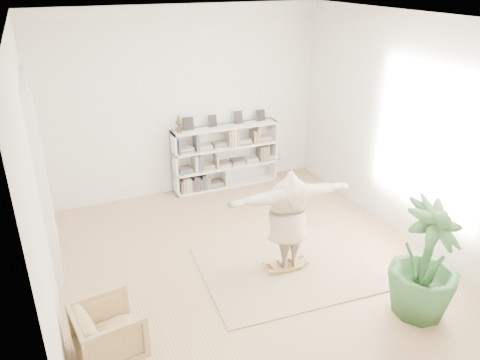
{
  "coord_description": "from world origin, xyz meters",
  "views": [
    {
      "loc": [
        -2.52,
        -5.48,
        4.16
      ],
      "look_at": [
        0.03,
        0.4,
        1.25
      ],
      "focal_mm": 35.0,
      "sensor_mm": 36.0,
      "label": 1
    }
  ],
  "objects_px": {
    "person": "(288,217)",
    "houseplant": "(426,261)",
    "rocker_board": "(286,265)",
    "bookshelf": "(225,157)",
    "armchair": "(109,332)"
  },
  "relations": [
    {
      "from": "person",
      "to": "houseplant",
      "type": "xyz_separation_m",
      "value": [
        1.12,
        -1.55,
        -0.09
      ]
    },
    {
      "from": "rocker_board",
      "to": "houseplant",
      "type": "distance_m",
      "value": 2.05
    },
    {
      "from": "rocker_board",
      "to": "person",
      "type": "bearing_deg",
      "value": -149.58
    },
    {
      "from": "rocker_board",
      "to": "person",
      "type": "height_order",
      "value": "person"
    },
    {
      "from": "bookshelf",
      "to": "armchair",
      "type": "bearing_deg",
      "value": -127.74
    },
    {
      "from": "bookshelf",
      "to": "houseplant",
      "type": "distance_m",
      "value": 4.78
    },
    {
      "from": "bookshelf",
      "to": "armchair",
      "type": "height_order",
      "value": "bookshelf"
    },
    {
      "from": "person",
      "to": "bookshelf",
      "type": "bearing_deg",
      "value": -91.16
    },
    {
      "from": "rocker_board",
      "to": "armchair",
      "type": "bearing_deg",
      "value": -161.53
    },
    {
      "from": "houseplant",
      "to": "rocker_board",
      "type": "bearing_deg",
      "value": 125.9
    },
    {
      "from": "bookshelf",
      "to": "rocker_board",
      "type": "distance_m",
      "value": 3.22
    },
    {
      "from": "rocker_board",
      "to": "houseplant",
      "type": "xyz_separation_m",
      "value": [
        1.12,
        -1.55,
        0.73
      ]
    },
    {
      "from": "armchair",
      "to": "bookshelf",
      "type": "bearing_deg",
      "value": -46.04
    },
    {
      "from": "bookshelf",
      "to": "person",
      "type": "height_order",
      "value": "person"
    },
    {
      "from": "armchair",
      "to": "person",
      "type": "bearing_deg",
      "value": -83.69
    }
  ]
}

